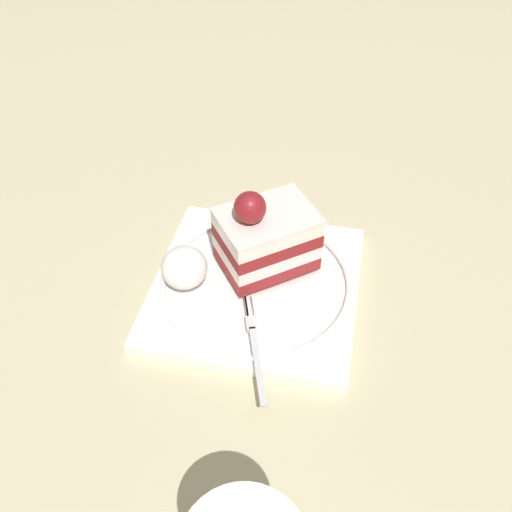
# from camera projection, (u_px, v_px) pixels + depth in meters

# --- Properties ---
(ground_plane) EXTENTS (2.40, 2.40, 0.00)m
(ground_plane) POSITION_uv_depth(u_px,v_px,m) (250.00, 290.00, 0.57)
(ground_plane) COLOR #C4BB93
(dessert_plate) EXTENTS (0.24, 0.24, 0.02)m
(dessert_plate) POSITION_uv_depth(u_px,v_px,m) (256.00, 283.00, 0.57)
(dessert_plate) COLOR white
(dessert_plate) RESTS_ON ground_plane
(cake_slice) EXTENTS (0.12, 0.11, 0.10)m
(cake_slice) POSITION_uv_depth(u_px,v_px,m) (266.00, 237.00, 0.55)
(cake_slice) COLOR maroon
(cake_slice) RESTS_ON dessert_plate
(whipped_cream_dollop) EXTENTS (0.05, 0.05, 0.04)m
(whipped_cream_dollop) POSITION_uv_depth(u_px,v_px,m) (184.00, 267.00, 0.54)
(whipped_cream_dollop) COLOR white
(whipped_cream_dollop) RESTS_ON dessert_plate
(fork) EXTENTS (0.03, 0.12, 0.00)m
(fork) POSITION_uv_depth(u_px,v_px,m) (254.00, 343.00, 0.50)
(fork) COLOR silver
(fork) RESTS_ON dessert_plate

